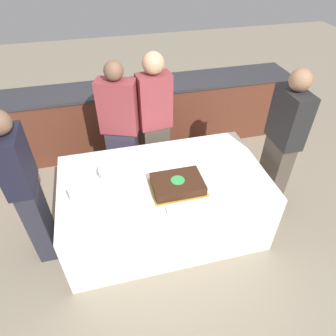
# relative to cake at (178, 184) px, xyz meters

# --- Properties ---
(ground_plane) EXTENTS (14.00, 14.00, 0.00)m
(ground_plane) POSITION_rel_cake_xyz_m (-0.09, 0.18, -0.77)
(ground_plane) COLOR gray
(back_counter) EXTENTS (4.40, 0.58, 0.92)m
(back_counter) POSITION_rel_cake_xyz_m (-0.09, 1.81, -0.31)
(back_counter) COLOR #5B2D1E
(back_counter) RESTS_ON ground_plane
(dining_table) EXTENTS (1.96, 1.12, 0.72)m
(dining_table) POSITION_rel_cake_xyz_m (-0.09, 0.18, -0.41)
(dining_table) COLOR white
(dining_table) RESTS_ON ground_plane
(cake) EXTENTS (0.49, 0.36, 0.09)m
(cake) POSITION_rel_cake_xyz_m (0.00, 0.00, 0.00)
(cake) COLOR gold
(cake) RESTS_ON dining_table
(plate_stack) EXTENTS (0.23, 0.23, 0.09)m
(plate_stack) POSITION_rel_cake_xyz_m (-0.57, 0.31, -0.00)
(plate_stack) COLOR white
(plate_stack) RESTS_ON dining_table
(wine_glass) EXTENTS (0.06, 0.06, 0.17)m
(wine_glass) POSITION_rel_cake_xyz_m (-0.92, 0.02, 0.07)
(wine_glass) COLOR white
(wine_glass) RESTS_ON dining_table
(side_plate_near_cake) EXTENTS (0.19, 0.19, 0.00)m
(side_plate_near_cake) POSITION_rel_cake_xyz_m (0.09, 0.31, -0.04)
(side_plate_near_cake) COLOR white
(side_plate_near_cake) RESTS_ON dining_table
(side_plate_right_edge) EXTENTS (0.19, 0.19, 0.00)m
(side_plate_right_edge) POSITION_rel_cake_xyz_m (0.59, 0.16, -0.04)
(side_plate_right_edge) COLOR white
(side_plate_right_edge) RESTS_ON dining_table
(utensil_pile) EXTENTS (0.17, 0.08, 0.02)m
(utensil_pile) POSITION_rel_cake_xyz_m (-0.08, -0.26, -0.03)
(utensil_pile) COLOR white
(utensil_pile) RESTS_ON dining_table
(person_cutting_cake) EXTENTS (0.37, 0.24, 1.63)m
(person_cutting_cake) POSITION_rel_cake_xyz_m (0.00, 0.96, 0.09)
(person_cutting_cake) COLOR #4C4238
(person_cutting_cake) RESTS_ON ground_plane
(person_seated_left) EXTENTS (0.20, 0.36, 1.59)m
(person_seated_left) POSITION_rel_cake_xyz_m (-1.29, 0.18, 0.06)
(person_seated_left) COLOR #282833
(person_seated_left) RESTS_ON ground_plane
(person_seated_right) EXTENTS (0.20, 0.39, 1.66)m
(person_seated_right) POSITION_rel_cake_xyz_m (1.11, 0.18, 0.09)
(person_seated_right) COLOR #4C4238
(person_seated_right) RESTS_ON ground_plane
(person_standing_back) EXTENTS (0.45, 0.33, 1.58)m
(person_standing_back) POSITION_rel_cake_xyz_m (-0.39, 0.96, 0.04)
(person_standing_back) COLOR #383347
(person_standing_back) RESTS_ON ground_plane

